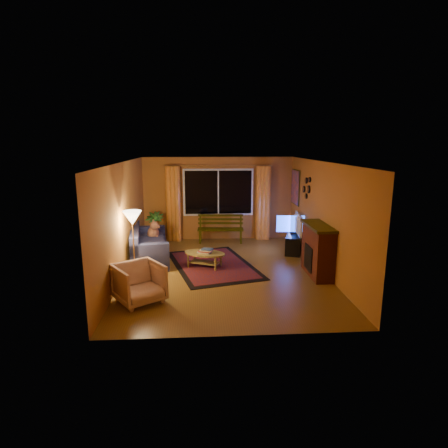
{
  "coord_description": "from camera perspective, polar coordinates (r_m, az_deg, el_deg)",
  "views": [
    {
      "loc": [
        -0.55,
        -8.24,
        2.91
      ],
      "look_at": [
        0.0,
        0.3,
        1.05
      ],
      "focal_mm": 30.0,
      "sensor_mm": 36.0,
      "label": 1
    }
  ],
  "objects": [
    {
      "name": "sofa",
      "position": [
        9.64,
        -11.31,
        -2.98
      ],
      "size": [
        1.16,
        2.16,
        0.83
      ],
      "primitive_type": "cube",
      "rotation": [
        0.0,
        0.0,
        0.14
      ],
      "color": "#1F2143",
      "rests_on": "ground"
    },
    {
      "name": "dog",
      "position": [
        10.02,
        -10.75,
        -0.94
      ],
      "size": [
        0.47,
        0.54,
        0.5
      ],
      "primitive_type": null,
      "rotation": [
        0.0,
        0.0,
        0.35
      ],
      "color": "#9A5942",
      "rests_on": "sofa"
    },
    {
      "name": "television",
      "position": [
        10.3,
        10.73,
        0.04
      ],
      "size": [
        0.23,
        0.99,
        0.56
      ],
      "primitive_type": "imported",
      "rotation": [
        0.0,
        0.0,
        1.46
      ],
      "color": "black",
      "rests_on": "tv_console"
    },
    {
      "name": "rug",
      "position": [
        9.17,
        -1.73,
        -6.2
      ],
      "size": [
        2.42,
        3.15,
        0.02
      ],
      "primitive_type": "cube",
      "rotation": [
        0.0,
        0.0,
        0.26
      ],
      "color": "maroon",
      "rests_on": "ground"
    },
    {
      "name": "tv_console",
      "position": [
        10.42,
        10.62,
        -2.78
      ],
      "size": [
        0.73,
        1.23,
        0.49
      ],
      "primitive_type": "cube",
      "rotation": [
        0.0,
        0.0,
        -0.31
      ],
      "color": "black",
      "rests_on": "ground"
    },
    {
      "name": "coffee_table",
      "position": [
        8.96,
        -2.97,
        -5.47
      ],
      "size": [
        1.33,
        1.33,
        0.37
      ],
      "primitive_type": "cylinder",
      "rotation": [
        0.0,
        0.0,
        -0.42
      ],
      "color": "olive",
      "rests_on": "ground"
    },
    {
      "name": "ceiling",
      "position": [
        8.27,
        0.14,
        9.48
      ],
      "size": [
        4.5,
        6.0,
        0.02
      ],
      "primitive_type": "cube",
      "color": "white",
      "rests_on": "ground"
    },
    {
      "name": "potted_plant",
      "position": [
        11.02,
        -10.53,
        -0.68
      ],
      "size": [
        0.61,
        0.61,
        0.96
      ],
      "primitive_type": "imported",
      "rotation": [
        0.0,
        0.0,
        -0.15
      ],
      "color": "#235B1E",
      "rests_on": "ground"
    },
    {
      "name": "window",
      "position": [
        11.3,
        -0.87,
        4.83
      ],
      "size": [
        2.0,
        0.02,
        1.3
      ],
      "primitive_type": "cube",
      "color": "black",
      "rests_on": "wall_back"
    },
    {
      "name": "curtain_right",
      "position": [
        11.43,
        5.94,
        3.18
      ],
      "size": [
        0.36,
        0.36,
        2.24
      ],
      "primitive_type": "cylinder",
      "color": "orange",
      "rests_on": "ground"
    },
    {
      "name": "floor",
      "position": [
        8.76,
        0.13,
        -7.21
      ],
      "size": [
        4.5,
        6.0,
        0.02
      ],
      "primitive_type": "cube",
      "color": "brown",
      "rests_on": "ground"
    },
    {
      "name": "mirror_cluster",
      "position": [
        10.0,
        12.42,
        5.6
      ],
      "size": [
        0.06,
        0.6,
        0.56
      ],
      "primitive_type": null,
      "color": "black",
      "rests_on": "wall_right"
    },
    {
      "name": "fireplace",
      "position": [
        8.6,
        14.11,
        -4.06
      ],
      "size": [
        0.4,
        1.2,
        1.1
      ],
      "primitive_type": "cube",
      "color": "maroon",
      "rests_on": "ground"
    },
    {
      "name": "bench",
      "position": [
        11.14,
        -0.53,
        -1.81
      ],
      "size": [
        1.37,
        0.49,
        0.4
      ],
      "primitive_type": "cube",
      "rotation": [
        0.0,
        0.0,
        -0.07
      ],
      "color": "#2F2C01",
      "rests_on": "ground"
    },
    {
      "name": "wall_left",
      "position": [
        8.58,
        -15.1,
        0.67
      ],
      "size": [
        0.02,
        6.0,
        2.5
      ],
      "primitive_type": "cube",
      "color": "#B9712E",
      "rests_on": "ground"
    },
    {
      "name": "armchair",
      "position": [
        7.16,
        -12.81,
        -8.51
      ],
      "size": [
        1.07,
        1.06,
        0.82
      ],
      "primitive_type": "imported",
      "rotation": [
        0.0,
        0.0,
        0.6
      ],
      "color": "beige",
      "rests_on": "ground"
    },
    {
      "name": "curtain_rod",
      "position": [
        11.18,
        -0.87,
        8.87
      ],
      "size": [
        3.2,
        0.03,
        0.03
      ],
      "primitive_type": "cylinder",
      "rotation": [
        0.0,
        1.57,
        0.0
      ],
      "color": "#BF8C3F",
      "rests_on": "wall_back"
    },
    {
      "name": "floor_lamp",
      "position": [
        8.32,
        -13.6,
        -3.13
      ],
      "size": [
        0.32,
        0.32,
        1.5
      ],
      "primitive_type": "cylinder",
      "rotation": [
        0.0,
        0.0,
        -0.33
      ],
      "color": "#BF8C3F",
      "rests_on": "ground"
    },
    {
      "name": "wall_right",
      "position": [
        8.87,
        14.86,
        1.05
      ],
      "size": [
        0.02,
        6.0,
        2.5
      ],
      "primitive_type": "cube",
      "color": "#B9712E",
      "rests_on": "ground"
    },
    {
      "name": "wall_back",
      "position": [
        11.39,
        -0.89,
        3.88
      ],
      "size": [
        4.5,
        0.02,
        2.5
      ],
      "primitive_type": "cube",
      "color": "#B9712E",
      "rests_on": "ground"
    },
    {
      "name": "curtain_left",
      "position": [
        11.3,
        -7.72,
        3.03
      ],
      "size": [
        0.36,
        0.36,
        2.24
      ],
      "primitive_type": "cylinder",
      "color": "orange",
      "rests_on": "ground"
    },
    {
      "name": "painting",
      "position": [
        11.12,
        10.81,
        5.54
      ],
      "size": [
        0.04,
        0.76,
        0.96
      ],
      "primitive_type": "cube",
      "color": "#E15531",
      "rests_on": "wall_right"
    }
  ]
}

